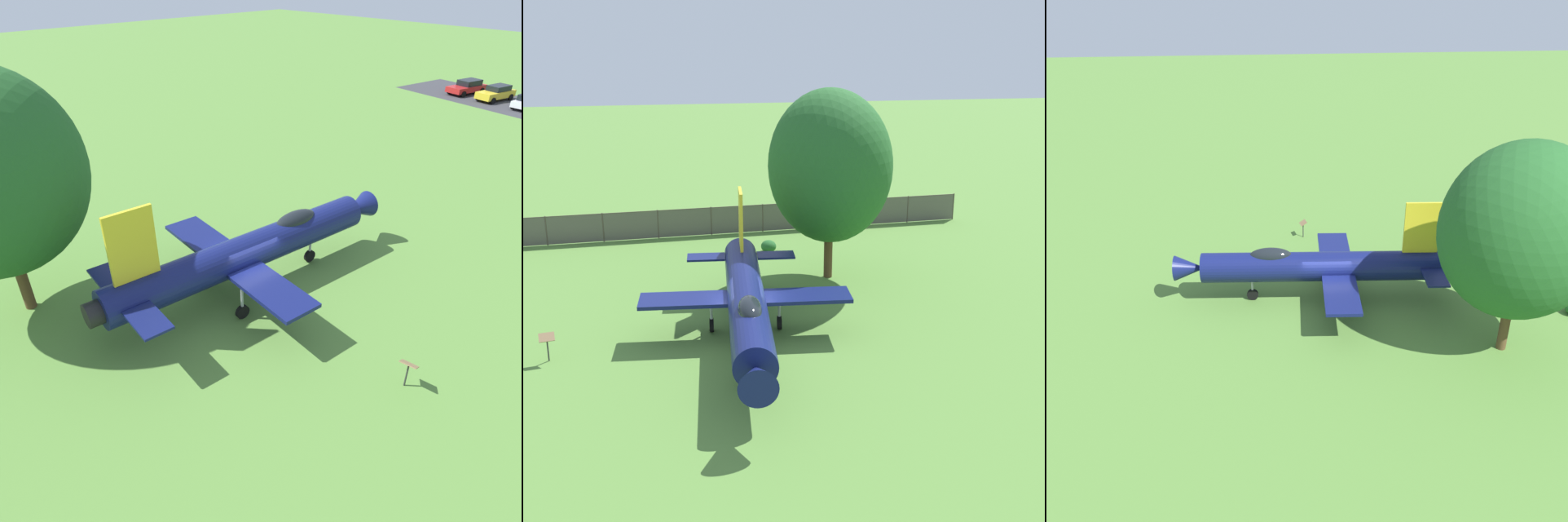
# 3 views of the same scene
# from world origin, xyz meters

# --- Properties ---
(ground_plane) EXTENTS (200.00, 200.00, 0.00)m
(ground_plane) POSITION_xyz_m (0.00, 0.00, 0.00)
(ground_plane) COLOR #568438
(display_jet) EXTENTS (14.81, 8.99, 5.44)m
(display_jet) POSITION_xyz_m (0.36, -0.03, 1.99)
(display_jet) COLOR #111951
(display_jet) RESTS_ON ground_plane
(shade_tree) EXTENTS (7.14, 6.26, 9.80)m
(shade_tree) POSITION_xyz_m (-7.58, 5.28, 5.91)
(shade_tree) COLOR brown
(shade_tree) RESTS_ON ground_plane
(info_plaque) EXTENTS (0.49, 0.66, 1.14)m
(info_plaque) POSITION_xyz_m (0.37, -7.96, 0.85)
(info_plaque) COLOR #333333
(info_plaque) RESTS_ON ground_plane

